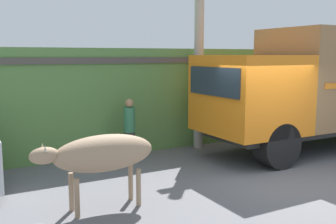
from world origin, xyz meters
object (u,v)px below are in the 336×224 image
at_px(brown_cow, 102,154).
at_px(utility_pole, 199,57).
at_px(cargo_truck, 326,84).
at_px(pedestrian_on_hill, 129,126).

xyz_separation_m(brown_cow, utility_pole, (4.09, 3.16, 1.66)).
xyz_separation_m(cargo_truck, pedestrian_on_hill, (-5.58, 1.48, -1.01)).
distance_m(cargo_truck, utility_pole, 3.78).
bearing_deg(brown_cow, utility_pole, 38.57).
xyz_separation_m(cargo_truck, utility_pole, (-3.23, 1.82, 0.75)).
bearing_deg(utility_pole, brown_cow, -142.25).
height_order(cargo_truck, utility_pole, utility_pole).
relative_size(cargo_truck, utility_pole, 1.47).
relative_size(brown_cow, pedestrian_on_hill, 1.37).
height_order(brown_cow, pedestrian_on_hill, pedestrian_on_hill).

